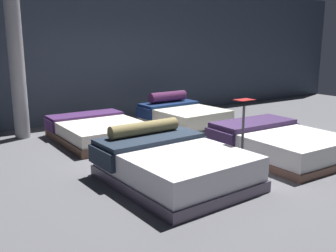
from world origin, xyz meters
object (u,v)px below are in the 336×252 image
object	(u,v)px
bed_3	(183,116)
bed_2	(99,130)
price_sign	(242,144)
bed_1	(278,143)
bed_0	(173,164)
support_pillar	(16,54)

from	to	relation	value
bed_3	bed_2	bearing A→B (deg)	177.75
price_sign	bed_1	bearing A→B (deg)	12.38
bed_0	support_pillar	distance (m)	4.33
bed_2	bed_3	world-z (taller)	bed_3
bed_2	price_sign	world-z (taller)	price_sign
bed_0	bed_3	xyz separation A→B (m)	(2.24, 2.85, -0.01)
bed_0	bed_3	size ratio (longest dim) A/B	1.08
bed_0	bed_2	world-z (taller)	bed_0
support_pillar	price_sign	bearing A→B (deg)	-60.34
bed_1	bed_2	xyz separation A→B (m)	(-2.20, 2.79, -0.03)
bed_0	support_pillar	bearing A→B (deg)	104.27
support_pillar	bed_1	bearing A→B (deg)	-48.12
bed_2	support_pillar	size ratio (longest dim) A/B	0.61
bed_2	bed_3	xyz separation A→B (m)	(2.17, 0.04, 0.06)
bed_1	bed_2	bearing A→B (deg)	128.95
bed_2	bed_3	bearing A→B (deg)	0.42
bed_0	price_sign	xyz separation A→B (m)	(1.15, -0.23, 0.18)
bed_0	bed_2	xyz separation A→B (m)	(0.07, 2.81, -0.07)
price_sign	bed_0	bearing A→B (deg)	168.80
bed_1	price_sign	distance (m)	1.17
price_sign	support_pillar	size ratio (longest dim) A/B	0.32
bed_1	bed_3	world-z (taller)	bed_3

